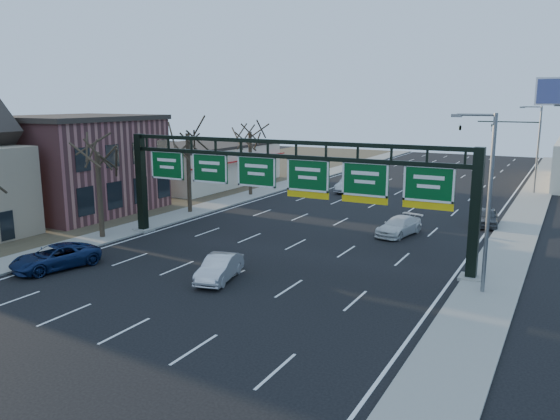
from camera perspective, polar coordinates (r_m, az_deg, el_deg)
The scene contains 19 objects.
ground at distance 28.81m, azimuth -7.48°, elevation -8.14°, with size 160.00×160.00×0.00m, color black.
sidewalk_left at distance 51.77m, azimuth -5.99°, elevation 0.76°, with size 3.00×120.00×0.12m, color gray.
sidewalk_right at distance 43.06m, azimuth 23.40°, elevation -2.32°, with size 3.00×120.00×0.12m, color gray.
dirt_strip_left at distance 59.46m, azimuth -15.73°, elevation 1.75°, with size 21.00×120.00×0.06m, color #473D2B.
lane_markings at distance 45.87m, azimuth 7.32°, elevation -0.73°, with size 21.60×120.00×0.01m, color white.
sign_gantry at distance 34.22m, azimuth 0.42°, elevation 3.08°, with size 24.60×1.20×7.20m.
brick_block at distance 50.25m, azimuth -20.26°, elevation 4.52°, with size 10.40×12.40×8.30m.
cream_strip at distance 63.67m, azimuth -7.90°, elevation 4.80°, with size 10.90×18.40×4.70m.
tree_gantry at distance 39.55m, azimuth -18.68°, elevation 7.23°, with size 3.60×3.60×8.48m.
tree_mid at distance 46.89m, azimuth -9.69°, elevation 9.14°, with size 3.60×3.60×9.24m.
tree_far at distance 55.11m, azimuth -3.17°, elevation 9.22°, with size 3.60×3.60×8.86m.
streetlight_near at distance 28.46m, azimuth 20.80°, elevation 1.54°, with size 2.15×0.22×9.00m.
streetlight_far at distance 62.13m, azimuth 25.26°, elevation 6.19°, with size 2.15×0.22×9.00m.
traffic_signal_mast at distance 77.67m, azimuth 20.99°, elevation 7.66°, with size 10.16×0.54×7.00m.
car_blue_suv at distance 34.19m, azimuth -22.43°, elevation -4.57°, with size 2.29×4.96×1.38m, color #12234F.
car_silver_sedan at distance 29.86m, azimuth -6.35°, elevation -6.04°, with size 1.43×4.10×1.35m, color silver.
car_white_wagon at distance 40.27m, azimuth 12.33°, elevation -1.66°, with size 1.85×4.56×1.32m, color silver.
car_grey_far at distance 45.18m, azimuth 20.82°, elevation -0.70°, with size 1.62×4.02×1.37m, color #424547.
car_silver_distant at distance 58.24m, azimuth 7.33°, elevation 2.65°, with size 1.68×4.81×1.58m, color #AEAEB3.
Camera 1 is at (16.12, -21.86, 9.61)m, focal length 35.00 mm.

